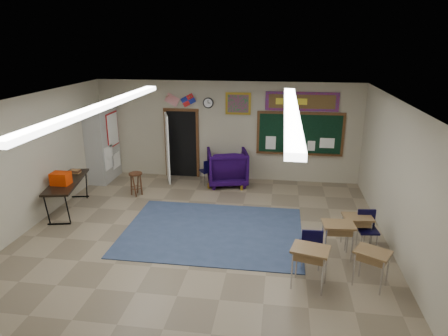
# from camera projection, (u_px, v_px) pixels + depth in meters

# --- Properties ---
(floor) EXTENTS (9.00, 9.00, 0.00)m
(floor) POSITION_uv_depth(u_px,v_px,m) (197.00, 248.00, 8.35)
(floor) COLOR #86765C
(floor) RESTS_ON ground
(back_wall) EXTENTS (8.00, 0.04, 3.00)m
(back_wall) POSITION_uv_depth(u_px,v_px,m) (227.00, 131.00, 12.12)
(back_wall) COLOR #AEA78D
(back_wall) RESTS_ON floor
(left_wall) EXTENTS (0.04, 9.00, 3.00)m
(left_wall) POSITION_uv_depth(u_px,v_px,m) (10.00, 172.00, 8.43)
(left_wall) COLOR #AEA78D
(left_wall) RESTS_ON floor
(right_wall) EXTENTS (0.04, 9.00, 3.00)m
(right_wall) POSITION_uv_depth(u_px,v_px,m) (408.00, 191.00, 7.35)
(right_wall) COLOR #AEA78D
(right_wall) RESTS_ON floor
(ceiling) EXTENTS (8.00, 9.00, 0.04)m
(ceiling) POSITION_uv_depth(u_px,v_px,m) (194.00, 105.00, 7.43)
(ceiling) COLOR beige
(ceiling) RESTS_ON back_wall
(area_rug) EXTENTS (4.00, 3.00, 0.02)m
(area_rug) POSITION_uv_depth(u_px,v_px,m) (213.00, 231.00, 9.08)
(area_rug) COLOR #374568
(area_rug) RESTS_ON floor
(fluorescent_strips) EXTENTS (3.86, 6.00, 0.10)m
(fluorescent_strips) POSITION_uv_depth(u_px,v_px,m) (194.00, 108.00, 7.44)
(fluorescent_strips) COLOR white
(fluorescent_strips) RESTS_ON ceiling
(doorway) EXTENTS (1.10, 0.89, 2.16)m
(doorway) POSITION_uv_depth(u_px,v_px,m) (178.00, 145.00, 12.33)
(doorway) COLOR black
(doorway) RESTS_ON back_wall
(chalkboard) EXTENTS (2.55, 0.14, 1.30)m
(chalkboard) POSITION_uv_depth(u_px,v_px,m) (300.00, 135.00, 11.80)
(chalkboard) COLOR #543018
(chalkboard) RESTS_ON back_wall
(bulletin_board) EXTENTS (2.10, 0.05, 0.55)m
(bulletin_board) POSITION_uv_depth(u_px,v_px,m) (302.00, 102.00, 11.50)
(bulletin_board) COLOR #B30F0F
(bulletin_board) RESTS_ON back_wall
(framed_art_print) EXTENTS (0.75, 0.05, 0.65)m
(framed_art_print) POSITION_uv_depth(u_px,v_px,m) (238.00, 104.00, 11.78)
(framed_art_print) COLOR olive
(framed_art_print) RESTS_ON back_wall
(wall_clock) EXTENTS (0.32, 0.05, 0.32)m
(wall_clock) POSITION_uv_depth(u_px,v_px,m) (208.00, 103.00, 11.90)
(wall_clock) COLOR black
(wall_clock) RESTS_ON back_wall
(wall_flags) EXTENTS (1.16, 0.06, 0.70)m
(wall_flags) POSITION_uv_depth(u_px,v_px,m) (180.00, 98.00, 11.96)
(wall_flags) COLOR red
(wall_flags) RESTS_ON back_wall
(storage_cabinet) EXTENTS (0.59, 1.25, 2.20)m
(storage_cabinet) POSITION_uv_depth(u_px,v_px,m) (103.00, 145.00, 12.14)
(storage_cabinet) COLOR #A1A19D
(storage_cabinet) RESTS_ON floor
(wingback_armchair) EXTENTS (1.38, 1.41, 1.07)m
(wingback_armchair) POSITION_uv_depth(u_px,v_px,m) (227.00, 167.00, 11.89)
(wingback_armchair) COLOR #170431
(wingback_armchair) RESTS_ON floor
(student_chair_reading) EXTENTS (0.53, 0.53, 0.77)m
(student_chair_reading) POSITION_uv_depth(u_px,v_px,m) (207.00, 171.00, 11.96)
(student_chair_reading) COLOR black
(student_chair_reading) RESTS_ON floor
(student_chair_desk_a) EXTENTS (0.44, 0.44, 0.85)m
(student_chair_desk_a) POSITION_uv_depth(u_px,v_px,m) (310.00, 246.00, 7.57)
(student_chair_desk_a) COLOR black
(student_chair_desk_a) RESTS_ON floor
(student_chair_desk_b) EXTENTS (0.45, 0.45, 0.82)m
(student_chair_desk_b) POSITION_uv_depth(u_px,v_px,m) (368.00, 231.00, 8.20)
(student_chair_desk_b) COLOR black
(student_chair_desk_b) RESTS_ON floor
(student_desk_front_left) EXTENTS (0.65, 0.51, 0.74)m
(student_desk_front_left) POSITION_uv_depth(u_px,v_px,m) (337.00, 238.00, 7.90)
(student_desk_front_left) COLOR olive
(student_desk_front_left) RESTS_ON floor
(student_desk_front_right) EXTENTS (0.63, 0.50, 0.70)m
(student_desk_front_right) POSITION_uv_depth(u_px,v_px,m) (356.00, 230.00, 8.30)
(student_desk_front_right) COLOR olive
(student_desk_front_right) RESTS_ON floor
(student_desk_back_left) EXTENTS (0.73, 0.61, 0.76)m
(student_desk_back_left) POSITION_uv_depth(u_px,v_px,m) (309.00, 265.00, 6.94)
(student_desk_back_left) COLOR olive
(student_desk_back_left) RESTS_ON floor
(student_desk_back_right) EXTENTS (0.71, 0.65, 0.69)m
(student_desk_back_right) POSITION_uv_depth(u_px,v_px,m) (371.00, 266.00, 6.98)
(student_desk_back_right) COLOR olive
(student_desk_back_right) RESTS_ON floor
(folding_table) EXTENTS (1.04, 2.02, 1.10)m
(folding_table) POSITION_uv_depth(u_px,v_px,m) (68.00, 194.00, 10.07)
(folding_table) COLOR black
(folding_table) RESTS_ON floor
(wooden_stool) EXTENTS (0.37, 0.37, 0.65)m
(wooden_stool) POSITION_uv_depth(u_px,v_px,m) (136.00, 184.00, 11.09)
(wooden_stool) COLOR #4F2B17
(wooden_stool) RESTS_ON floor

